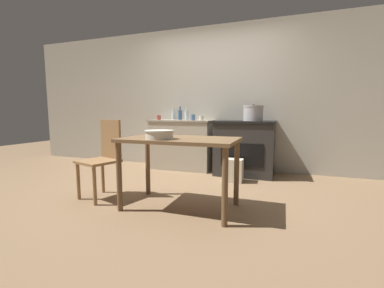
% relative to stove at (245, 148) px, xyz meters
% --- Properties ---
extents(ground_plane, '(14.00, 14.00, 0.00)m').
position_rel_stove_xyz_m(ground_plane, '(-0.62, -1.23, -0.45)').
color(ground_plane, '#896B4C').
extents(wall_back, '(8.00, 0.07, 2.55)m').
position_rel_stove_xyz_m(wall_back, '(-0.62, 0.36, 0.83)').
color(wall_back, '#B2AD9E').
rests_on(wall_back, ground_plane).
extents(counter_cabinet, '(1.14, 0.53, 0.89)m').
position_rel_stove_xyz_m(counter_cabinet, '(-1.15, 0.07, -0.00)').
color(counter_cabinet, '#B2A893').
rests_on(counter_cabinet, ground_plane).
extents(stove, '(0.97, 0.68, 0.89)m').
position_rel_stove_xyz_m(stove, '(0.00, 0.00, 0.00)').
color(stove, '#2D2B28').
rests_on(stove, ground_plane).
extents(work_table, '(1.20, 0.69, 0.75)m').
position_rel_stove_xyz_m(work_table, '(-0.43, -1.76, 0.20)').
color(work_table, brown).
rests_on(work_table, ground_plane).
extents(chair, '(0.50, 0.50, 0.93)m').
position_rel_stove_xyz_m(chair, '(-1.43, -1.74, 0.05)').
color(chair, '#997047').
rests_on(chair, ground_plane).
extents(flour_sack, '(0.28, 0.20, 0.34)m').
position_rel_stove_xyz_m(flour_sack, '(-0.09, -0.51, -0.28)').
color(flour_sack, beige).
rests_on(flour_sack, ground_plane).
extents(stock_pot, '(0.31, 0.31, 0.26)m').
position_rel_stove_xyz_m(stock_pot, '(0.13, -0.09, 0.56)').
color(stock_pot, '#A8A8AD').
rests_on(stock_pot, stove).
extents(mixing_bowl_large, '(0.30, 0.30, 0.09)m').
position_rel_stove_xyz_m(mixing_bowl_large, '(-0.58, -1.93, 0.36)').
color(mixing_bowl_large, silver).
rests_on(mixing_bowl_large, work_table).
extents(bottle_far_left, '(0.07, 0.07, 0.22)m').
position_rel_stove_xyz_m(bottle_far_left, '(-1.07, 0.13, 0.53)').
color(bottle_far_left, silver).
rests_on(bottle_far_left, counter_cabinet).
extents(bottle_left, '(0.08, 0.08, 0.24)m').
position_rel_stove_xyz_m(bottle_left, '(-1.22, 0.18, 0.54)').
color(bottle_left, '#3D5675').
rests_on(bottle_left, counter_cabinet).
extents(bottle_mid_left, '(0.06, 0.06, 0.22)m').
position_rel_stove_xyz_m(bottle_mid_left, '(-1.40, 0.26, 0.53)').
color(bottle_mid_left, silver).
rests_on(bottle_mid_left, counter_cabinet).
extents(cup_center_left, '(0.08, 0.08, 0.09)m').
position_rel_stove_xyz_m(cup_center_left, '(-1.58, 0.01, 0.49)').
color(cup_center_left, '#B74C42').
rests_on(cup_center_left, counter_cabinet).
extents(cup_center, '(0.07, 0.07, 0.08)m').
position_rel_stove_xyz_m(cup_center, '(-0.73, -0.08, 0.48)').
color(cup_center, silver).
rests_on(cup_center, counter_cabinet).
extents(cup_center_right, '(0.08, 0.08, 0.10)m').
position_rel_stove_xyz_m(cup_center_right, '(-0.90, -0.03, 0.49)').
color(cup_center_right, '#4C6B99').
rests_on(cup_center_right, counter_cabinet).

